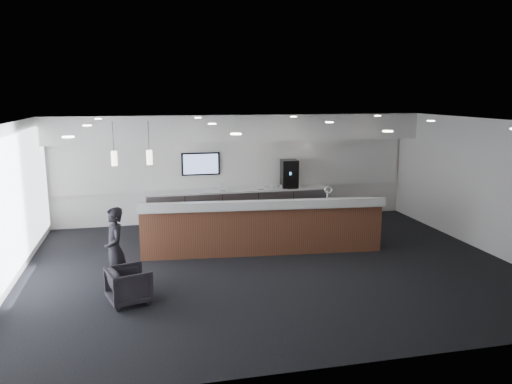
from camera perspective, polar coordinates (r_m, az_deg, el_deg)
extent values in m
plane|color=black|center=(10.57, 1.77, -8.41)|extent=(10.00, 10.00, 0.00)
cube|color=black|center=(9.97, 1.88, 8.06)|extent=(10.00, 8.00, 0.02)
cube|color=silver|center=(14.01, -2.31, 2.80)|extent=(10.00, 0.02, 3.00)
cube|color=silver|center=(10.15, -26.66, -1.63)|extent=(0.02, 8.00, 3.00)
cube|color=silver|center=(12.39, 24.82, 0.66)|extent=(0.02, 8.00, 3.00)
cube|color=silver|center=(13.45, -1.99, 7.38)|extent=(10.00, 0.90, 0.70)
cube|color=silver|center=(13.97, -2.29, 3.19)|extent=(9.80, 0.06, 1.40)
cube|color=silver|center=(10.14, -26.44, -1.63)|extent=(0.04, 7.36, 2.55)
cube|color=gray|center=(13.86, -2.00, -1.71)|extent=(5.00, 0.60, 0.90)
cube|color=silver|center=(13.76, -2.02, 0.22)|extent=(5.06, 0.66, 0.05)
cylinder|color=white|center=(13.31, -10.23, -2.22)|extent=(0.60, 0.02, 0.02)
cylinder|color=white|center=(13.39, -5.95, -2.02)|extent=(0.60, 0.02, 0.02)
cylinder|color=white|center=(13.54, -1.75, -1.82)|extent=(0.60, 0.02, 0.02)
cylinder|color=white|center=(13.76, 2.34, -1.61)|extent=(0.60, 0.02, 0.02)
cylinder|color=white|center=(14.05, 6.28, -1.40)|extent=(0.60, 0.02, 0.02)
cube|color=black|center=(13.75, -6.35, 3.22)|extent=(1.05, 0.07, 0.62)
cube|color=#2C4AB3|center=(13.71, -6.33, 3.20)|extent=(0.95, 0.01, 0.54)
cylinder|color=beige|center=(10.51, -12.08, 3.88)|extent=(0.12, 0.12, 0.30)
cylinder|color=beige|center=(10.52, -15.90, 3.71)|extent=(0.12, 0.12, 0.30)
cube|color=#572B1D|center=(11.36, 0.66, -4.22)|extent=(5.42, 1.25, 1.05)
cube|color=silver|center=(11.22, 0.66, -1.49)|extent=(5.51, 1.33, 0.06)
cube|color=silver|center=(10.80, 0.98, -1.50)|extent=(5.44, 0.62, 0.18)
cylinder|color=white|center=(11.60, 8.14, -0.33)|extent=(0.04, 0.04, 0.28)
torus|color=white|center=(11.51, 8.26, 0.30)|extent=(0.19, 0.05, 0.19)
cube|color=black|center=(14.01, 3.82, 2.12)|extent=(0.48, 0.53, 0.78)
cube|color=white|center=(13.82, 4.12, 0.40)|extent=(0.28, 0.12, 0.02)
cube|color=white|center=(13.52, -3.84, 0.61)|extent=(0.17, 0.04, 0.23)
cube|color=white|center=(13.73, 0.54, 0.87)|extent=(0.20, 0.03, 0.26)
imported|color=black|center=(8.97, -14.32, -10.28)|extent=(0.85, 0.84, 0.63)
imported|color=black|center=(9.40, -15.82, -6.36)|extent=(0.50, 0.64, 1.55)
imported|color=white|center=(14.03, 4.01, 0.70)|extent=(0.09, 0.09, 0.09)
imported|color=white|center=(13.99, 3.46, 0.67)|extent=(0.13, 0.13, 0.09)
imported|color=white|center=(13.95, 2.91, 0.65)|extent=(0.11, 0.11, 0.09)
imported|color=white|center=(13.91, 2.36, 0.63)|extent=(0.12, 0.12, 0.09)
imported|color=white|center=(13.88, 1.80, 0.60)|extent=(0.13, 0.13, 0.09)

